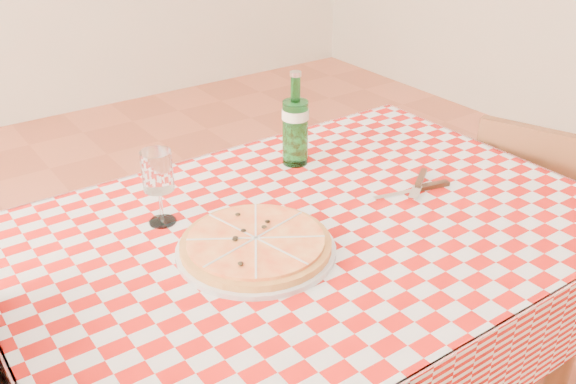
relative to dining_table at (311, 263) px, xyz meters
name	(u,v)px	position (x,y,z in m)	size (l,w,h in m)	color
dining_table	(311,263)	(0.00, 0.00, 0.00)	(1.20, 0.80, 0.75)	brown
tablecloth	(312,226)	(0.00, 0.00, 0.09)	(1.30, 0.90, 0.01)	#9F0E09
chair_near	(536,229)	(0.83, -0.03, -0.19)	(0.47, 0.47, 0.82)	brown
pizza_plate	(256,243)	(-0.16, -0.02, 0.12)	(0.32, 0.32, 0.04)	#CB8A43
water_bottle	(295,119)	(0.15, 0.27, 0.22)	(0.07, 0.07, 0.24)	#196423
wine_glass	(159,188)	(-0.26, 0.20, 0.18)	(0.07, 0.07, 0.17)	silver
cutlery	(418,186)	(0.30, -0.02, 0.11)	(0.21, 0.18, 0.02)	silver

